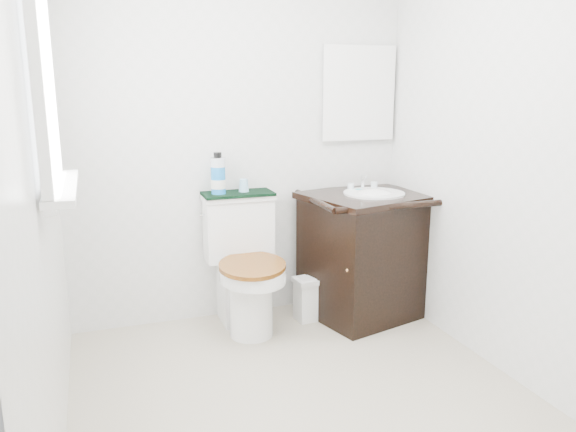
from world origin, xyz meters
TOP-DOWN VIEW (x-y plane):
  - floor at (0.00, 0.00)m, footprint 2.40×2.40m
  - wall_back at (0.00, 1.20)m, footprint 2.40×0.00m
  - wall_front at (0.00, -1.20)m, footprint 2.40×0.00m
  - wall_left at (-1.10, 0.00)m, footprint 0.00×2.40m
  - wall_right at (1.10, 0.00)m, footprint 0.00×2.40m
  - window at (-1.07, 0.25)m, footprint 0.02×0.70m
  - mirror at (0.82, 1.18)m, footprint 0.50×0.02m
  - toilet at (-0.05, 0.97)m, footprint 0.48×0.67m
  - vanity at (0.77, 0.90)m, footprint 0.89×0.81m
  - trash_bin at (0.38, 0.93)m, footprint 0.21×0.17m
  - towel at (-0.05, 1.09)m, footprint 0.44×0.22m
  - mouthwash_bottle at (-0.17, 1.08)m, footprint 0.09×0.09m
  - cup at (-0.01, 1.10)m, footprint 0.06×0.06m
  - soap_bar at (0.75, 1.00)m, footprint 0.07×0.04m

SIDE VIEW (x-z plane):
  - floor at x=0.00m, z-range 0.00..0.00m
  - trash_bin at x=0.38m, z-range 0.00..0.29m
  - toilet at x=-0.05m, z-range -0.05..0.78m
  - vanity at x=0.77m, z-range -0.03..0.89m
  - soap_bar at x=0.75m, z-range 0.82..0.84m
  - towel at x=-0.05m, z-range 0.83..0.85m
  - cup at x=-0.01m, z-range 0.85..0.93m
  - mouthwash_bottle at x=-0.17m, z-range 0.84..1.09m
  - wall_back at x=0.00m, z-range 0.00..2.40m
  - wall_front at x=0.00m, z-range 0.00..2.40m
  - wall_left at x=-1.10m, z-range 0.00..2.40m
  - wall_right at x=1.10m, z-range 0.00..2.40m
  - mirror at x=0.82m, z-range 1.15..1.75m
  - window at x=-1.07m, z-range 1.10..2.00m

